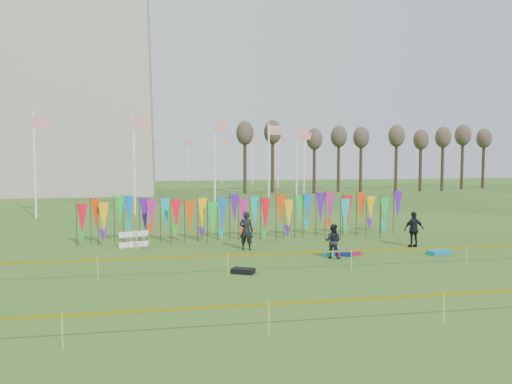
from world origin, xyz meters
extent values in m
plane|color=#2F5117|center=(0.00, 0.00, 0.00)|extent=(160.00, 160.00, 0.00)
cylinder|color=white|center=(14.00, 48.00, 4.00)|extent=(0.16, 0.16, 8.00)
plane|color=red|center=(14.60, 48.00, 7.30)|extent=(1.40, 0.00, 1.40)
cylinder|color=white|center=(13.05, 55.25, 4.00)|extent=(0.16, 0.16, 8.00)
plane|color=red|center=(13.65, 55.25, 7.30)|extent=(1.40, 0.00, 1.40)
cylinder|color=white|center=(10.25, 62.00, 4.00)|extent=(0.16, 0.16, 8.00)
plane|color=red|center=(10.85, 62.00, 7.30)|extent=(1.40, 0.00, 1.40)
cylinder|color=white|center=(5.80, 67.80, 4.00)|extent=(0.16, 0.16, 8.00)
plane|color=red|center=(6.40, 67.80, 7.30)|extent=(1.40, 0.00, 1.40)
cylinder|color=white|center=(0.00, 72.25, 4.00)|extent=(0.16, 0.16, 8.00)
plane|color=red|center=(0.60, 72.25, 7.30)|extent=(1.40, 0.00, 1.40)
cylinder|color=white|center=(-6.75, 75.05, 4.00)|extent=(0.16, 0.16, 8.00)
plane|color=red|center=(-6.15, 75.05, 7.30)|extent=(1.40, 0.00, 1.40)
cylinder|color=white|center=(-14.00, 76.00, 4.00)|extent=(0.16, 0.16, 8.00)
plane|color=red|center=(-13.40, 76.00, 7.30)|extent=(1.40, 0.00, 1.40)
cylinder|color=white|center=(-21.25, 75.05, 4.00)|extent=(0.16, 0.16, 8.00)
plane|color=red|center=(-20.65, 75.05, 7.30)|extent=(1.40, 0.00, 1.40)
cylinder|color=white|center=(-28.00, 72.25, 4.00)|extent=(0.16, 0.16, 8.00)
plane|color=red|center=(-27.40, 72.25, 7.30)|extent=(1.40, 0.00, 1.40)
cylinder|color=white|center=(-14.00, 20.00, 4.00)|extent=(0.16, 0.16, 8.00)
plane|color=red|center=(-13.40, 20.00, 7.30)|extent=(1.40, 0.00, 1.40)
cylinder|color=white|center=(-6.75, 20.95, 4.00)|extent=(0.16, 0.16, 8.00)
plane|color=red|center=(-6.15, 20.95, 7.30)|extent=(1.40, 0.00, 1.40)
cylinder|color=white|center=(0.00, 23.75, 4.00)|extent=(0.16, 0.16, 8.00)
plane|color=red|center=(0.60, 23.75, 7.30)|extent=(1.40, 0.00, 1.40)
cylinder|color=white|center=(5.80, 28.20, 4.00)|extent=(0.16, 0.16, 8.00)
plane|color=red|center=(6.40, 28.20, 7.30)|extent=(1.40, 0.00, 1.40)
cylinder|color=white|center=(10.25, 34.00, 4.00)|extent=(0.16, 0.16, 8.00)
plane|color=red|center=(10.85, 34.00, 7.30)|extent=(1.40, 0.00, 1.40)
cylinder|color=white|center=(13.05, 40.75, 4.00)|extent=(0.16, 0.16, 8.00)
plane|color=red|center=(13.65, 40.75, 7.30)|extent=(1.40, 0.00, 1.40)
cylinder|color=black|center=(-9.00, 7.15, 1.23)|extent=(0.03, 0.03, 2.45)
cone|color=#FF0E22|center=(-8.72, 7.15, 1.57)|extent=(0.64, 0.64, 1.60)
cylinder|color=black|center=(-8.38, 7.15, 1.23)|extent=(0.03, 0.03, 2.45)
cone|color=#F84007|center=(-8.10, 7.15, 1.57)|extent=(0.64, 0.64, 1.60)
cylinder|color=black|center=(-7.76, 7.15, 1.23)|extent=(0.03, 0.03, 2.45)
cone|color=yellow|center=(-7.48, 7.15, 1.57)|extent=(0.64, 0.64, 1.60)
cylinder|color=black|center=(-7.14, 7.15, 1.23)|extent=(0.03, 0.03, 2.45)
cone|color=green|center=(-6.86, 7.15, 1.57)|extent=(0.64, 0.64, 1.60)
cylinder|color=black|center=(-6.52, 7.15, 1.23)|extent=(0.03, 0.03, 2.45)
cone|color=blue|center=(-6.24, 7.15, 1.57)|extent=(0.64, 0.64, 1.60)
cylinder|color=black|center=(-5.90, 7.15, 1.23)|extent=(0.03, 0.03, 2.45)
cone|color=#5114AF|center=(-5.62, 7.15, 1.57)|extent=(0.64, 0.64, 1.60)
cylinder|color=black|center=(-5.28, 7.15, 1.23)|extent=(0.03, 0.03, 2.45)
cone|color=#CD1681|center=(-5.00, 7.15, 1.57)|extent=(0.64, 0.64, 1.60)
cylinder|color=black|center=(-4.66, 7.15, 1.23)|extent=(0.03, 0.03, 2.45)
cone|color=#0CB6B8|center=(-4.38, 7.15, 1.57)|extent=(0.64, 0.64, 1.60)
cylinder|color=black|center=(-4.03, 7.15, 1.23)|extent=(0.03, 0.03, 2.45)
cone|color=#FF0E22|center=(-3.75, 7.15, 1.57)|extent=(0.64, 0.64, 1.60)
cylinder|color=black|center=(-3.41, 7.15, 1.23)|extent=(0.03, 0.03, 2.45)
cone|color=#F84007|center=(-3.13, 7.15, 1.57)|extent=(0.64, 0.64, 1.60)
cylinder|color=black|center=(-2.79, 7.15, 1.23)|extent=(0.03, 0.03, 2.45)
cone|color=yellow|center=(-2.51, 7.15, 1.57)|extent=(0.64, 0.64, 1.60)
cylinder|color=black|center=(-2.17, 7.15, 1.23)|extent=(0.03, 0.03, 2.45)
cone|color=green|center=(-1.89, 7.15, 1.57)|extent=(0.64, 0.64, 1.60)
cylinder|color=black|center=(-1.55, 7.15, 1.23)|extent=(0.03, 0.03, 2.45)
cone|color=blue|center=(-1.27, 7.15, 1.57)|extent=(0.64, 0.64, 1.60)
cylinder|color=black|center=(-0.93, 7.15, 1.23)|extent=(0.03, 0.03, 2.45)
cone|color=#5114AF|center=(-0.65, 7.15, 1.57)|extent=(0.64, 0.64, 1.60)
cylinder|color=black|center=(-0.31, 7.15, 1.23)|extent=(0.03, 0.03, 2.45)
cone|color=#CD1681|center=(-0.03, 7.15, 1.57)|extent=(0.64, 0.64, 1.60)
cylinder|color=black|center=(0.31, 7.15, 1.23)|extent=(0.03, 0.03, 2.45)
cone|color=#0CB6B8|center=(0.59, 7.15, 1.57)|extent=(0.64, 0.64, 1.60)
cylinder|color=black|center=(0.93, 7.15, 1.23)|extent=(0.03, 0.03, 2.45)
cone|color=#FF0E22|center=(1.21, 7.15, 1.57)|extent=(0.64, 0.64, 1.60)
cylinder|color=black|center=(1.55, 7.15, 1.23)|extent=(0.03, 0.03, 2.45)
cone|color=#F84007|center=(1.83, 7.15, 1.57)|extent=(0.64, 0.64, 1.60)
cylinder|color=black|center=(2.17, 7.15, 1.23)|extent=(0.03, 0.03, 2.45)
cone|color=yellow|center=(2.45, 7.15, 1.57)|extent=(0.64, 0.64, 1.60)
cylinder|color=black|center=(2.79, 7.15, 1.23)|extent=(0.03, 0.03, 2.45)
cone|color=green|center=(3.07, 7.15, 1.57)|extent=(0.64, 0.64, 1.60)
cylinder|color=black|center=(3.41, 7.15, 1.23)|extent=(0.03, 0.03, 2.45)
cone|color=blue|center=(3.69, 7.15, 1.57)|extent=(0.64, 0.64, 1.60)
cylinder|color=black|center=(4.03, 7.15, 1.23)|extent=(0.03, 0.03, 2.45)
cone|color=#5114AF|center=(4.31, 7.15, 1.57)|extent=(0.64, 0.64, 1.60)
cylinder|color=black|center=(4.66, 7.15, 1.23)|extent=(0.03, 0.03, 2.45)
cone|color=#CD1681|center=(4.94, 7.15, 1.57)|extent=(0.64, 0.64, 1.60)
cylinder|color=black|center=(5.28, 7.15, 1.23)|extent=(0.03, 0.03, 2.45)
cone|color=#0CB6B8|center=(5.56, 7.15, 1.57)|extent=(0.64, 0.64, 1.60)
cylinder|color=black|center=(5.90, 7.15, 1.23)|extent=(0.03, 0.03, 2.45)
cone|color=#FF0E22|center=(6.18, 7.15, 1.57)|extent=(0.64, 0.64, 1.60)
cylinder|color=black|center=(6.52, 7.15, 1.23)|extent=(0.03, 0.03, 2.45)
cone|color=#F84007|center=(6.80, 7.15, 1.57)|extent=(0.64, 0.64, 1.60)
cylinder|color=black|center=(7.14, 7.15, 1.23)|extent=(0.03, 0.03, 2.45)
cone|color=yellow|center=(7.42, 7.15, 1.57)|extent=(0.64, 0.64, 1.60)
cylinder|color=black|center=(7.76, 7.15, 1.23)|extent=(0.03, 0.03, 2.45)
cone|color=green|center=(8.04, 7.15, 1.57)|extent=(0.64, 0.64, 1.60)
cylinder|color=black|center=(8.38, 7.15, 1.23)|extent=(0.03, 0.03, 2.45)
cone|color=blue|center=(8.66, 7.15, 1.57)|extent=(0.64, 0.64, 1.60)
cylinder|color=black|center=(9.00, 7.15, 1.23)|extent=(0.03, 0.03, 2.45)
cone|color=#5114AF|center=(9.28, 7.15, 1.57)|extent=(0.64, 0.64, 1.60)
cube|color=#E0C904|center=(0.00, -1.09, 0.82)|extent=(26.00, 0.01, 0.08)
cylinder|color=#DAED34|center=(-7.00, -1.09, 0.45)|extent=(0.02, 0.02, 0.90)
cylinder|color=#DAED34|center=(-2.00, -1.09, 0.45)|extent=(0.02, 0.02, 0.90)
cylinder|color=#DAED34|center=(3.00, -1.09, 0.45)|extent=(0.02, 0.02, 0.90)
cylinder|color=#DAED34|center=(8.00, -1.09, 0.45)|extent=(0.02, 0.02, 0.90)
cube|color=#E0C904|center=(0.00, -7.68, 0.82)|extent=(26.00, 0.01, 0.08)
cylinder|color=#DAED34|center=(-7.00, -7.68, 0.45)|extent=(0.02, 0.02, 0.90)
cylinder|color=#DAED34|center=(-2.00, -7.68, 0.45)|extent=(0.02, 0.02, 0.90)
cylinder|color=#DAED34|center=(3.00, -7.68, 0.45)|extent=(0.02, 0.02, 0.90)
cylinder|color=#3D2D1E|center=(6.00, 44.00, 3.20)|extent=(0.44, 0.44, 6.40)
ellipsoid|color=#4C3F33|center=(6.00, 44.00, 6.56)|extent=(1.92, 1.92, 2.56)
cylinder|color=#3D2D1E|center=(10.00, 44.00, 3.20)|extent=(0.44, 0.44, 6.40)
ellipsoid|color=#4C3F33|center=(10.00, 44.00, 6.56)|extent=(1.92, 1.92, 2.56)
cylinder|color=#3D2D1E|center=(14.00, 44.00, 3.20)|extent=(0.44, 0.44, 6.40)
ellipsoid|color=#4C3F33|center=(14.00, 44.00, 6.56)|extent=(1.92, 1.92, 2.56)
cylinder|color=#3D2D1E|center=(18.00, 44.00, 3.20)|extent=(0.44, 0.44, 6.40)
ellipsoid|color=#4C3F33|center=(18.00, 44.00, 6.56)|extent=(1.92, 1.92, 2.56)
cylinder|color=#3D2D1E|center=(22.00, 44.00, 3.20)|extent=(0.44, 0.44, 6.40)
ellipsoid|color=#4C3F33|center=(22.00, 44.00, 6.56)|extent=(1.92, 1.92, 2.56)
cylinder|color=#3D2D1E|center=(26.00, 44.00, 3.20)|extent=(0.44, 0.44, 6.40)
ellipsoid|color=#4C3F33|center=(26.00, 44.00, 6.56)|extent=(1.92, 1.92, 2.56)
cylinder|color=#3D2D1E|center=(30.00, 44.00, 3.20)|extent=(0.44, 0.44, 6.40)
ellipsoid|color=#4C3F33|center=(30.00, 44.00, 6.56)|extent=(1.92, 1.92, 2.56)
cylinder|color=#3D2D1E|center=(34.00, 44.00, 3.20)|extent=(0.44, 0.44, 6.40)
ellipsoid|color=#4C3F33|center=(34.00, 44.00, 6.56)|extent=(1.92, 1.92, 2.56)
cylinder|color=#3D2D1E|center=(38.00, 44.00, 3.20)|extent=(0.44, 0.44, 6.40)
ellipsoid|color=#4C3F33|center=(38.00, 44.00, 6.56)|extent=(1.92, 1.92, 2.56)
cylinder|color=#3D2D1E|center=(42.00, 44.00, 3.20)|extent=(0.44, 0.44, 6.40)
ellipsoid|color=#4C3F33|center=(42.00, 44.00, 6.56)|extent=(1.92, 1.92, 2.56)
cylinder|color=red|center=(-6.38, 5.58, 0.42)|extent=(0.02, 0.02, 0.85)
cylinder|color=red|center=(-5.63, 5.58, 0.42)|extent=(0.02, 0.02, 0.85)
cylinder|color=red|center=(-6.38, 6.32, 0.42)|extent=(0.02, 0.02, 0.85)
cylinder|color=red|center=(-5.63, 6.32, 0.42)|extent=(0.02, 0.02, 0.85)
imported|color=black|center=(-0.45, 4.26, 0.97)|extent=(0.85, 0.74, 1.94)
imported|color=black|center=(3.11, 1.49, 0.79)|extent=(0.90, 0.82, 1.58)
imported|color=black|center=(8.14, 3.41, 0.92)|extent=(1.09, 0.65, 1.84)
cube|color=#0CA3BB|center=(3.46, 2.23, 0.11)|extent=(1.18, 0.73, 0.22)
cube|color=#0A1FA2|center=(3.68, 2.07, 0.12)|extent=(1.25, 1.06, 0.23)
cube|color=red|center=(4.06, 2.08, 0.11)|extent=(1.18, 0.58, 0.21)
cube|color=black|center=(-1.40, -0.72, 0.10)|extent=(1.02, 0.86, 0.20)
cube|color=#0C82B3|center=(8.35, 1.36, 0.11)|extent=(1.25, 0.86, 0.22)
camera|label=1|loc=(-4.49, -20.04, 4.60)|focal=35.00mm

